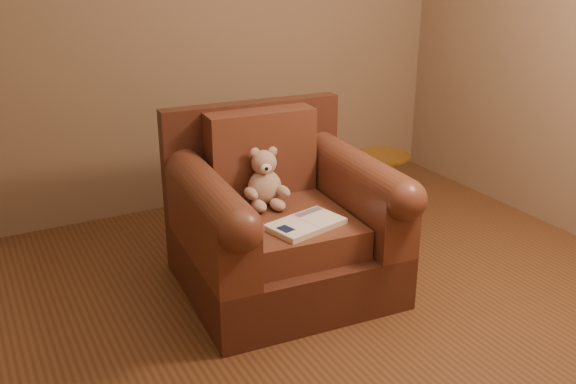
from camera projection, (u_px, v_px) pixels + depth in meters
name	position (u px, v px, depth m)	size (l,w,h in m)	color
floor	(340.00, 338.00, 3.11)	(4.00, 4.00, 0.00)	brown
armchair	(280.00, 223.00, 3.49)	(1.12, 1.08, 0.95)	#452217
teddy_bear	(265.00, 183.00, 3.47)	(0.23, 0.27, 0.32)	tan
guidebook	(306.00, 224.00, 3.22)	(0.42, 0.31, 0.03)	beige
side_table	(380.00, 188.00, 4.24)	(0.36, 0.36, 0.51)	gold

